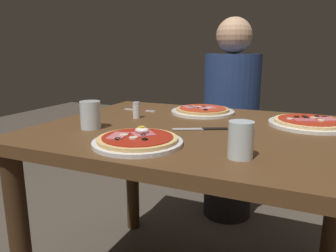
{
  "coord_description": "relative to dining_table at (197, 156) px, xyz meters",
  "views": [
    {
      "loc": [
        0.36,
        -1.08,
        0.99
      ],
      "look_at": [
        -0.05,
        -0.14,
        0.75
      ],
      "focal_mm": 34.41,
      "sensor_mm": 36.0,
      "label": 1
    }
  ],
  "objects": [
    {
      "name": "dining_table",
      "position": [
        0.0,
        0.0,
        0.0
      ],
      "size": [
        1.13,
        0.89,
        0.72
      ],
      "color": "brown",
      "rests_on": "ground"
    },
    {
      "name": "pizza_foreground",
      "position": [
        -0.09,
        -0.28,
        0.12
      ],
      "size": [
        0.27,
        0.27,
        0.05
      ],
      "color": "white",
      "rests_on": "dining_table"
    },
    {
      "name": "pizza_across_left",
      "position": [
        -0.07,
        0.27,
        0.12
      ],
      "size": [
        0.28,
        0.28,
        0.03
      ],
      "color": "white",
      "rests_on": "dining_table"
    },
    {
      "name": "pizza_across_right",
      "position": [
        0.37,
        0.19,
        0.12
      ],
      "size": [
        0.29,
        0.29,
        0.03
      ],
      "color": "white",
      "rests_on": "dining_table"
    },
    {
      "name": "water_glass_near",
      "position": [
        0.21,
        -0.28,
        0.15
      ],
      "size": [
        0.07,
        0.07,
        0.1
      ],
      "color": "silver",
      "rests_on": "dining_table"
    },
    {
      "name": "water_glass_far",
      "position": [
        -0.34,
        -0.17,
        0.15
      ],
      "size": [
        0.07,
        0.07,
        0.1
      ],
      "color": "silver",
      "rests_on": "dining_table"
    },
    {
      "name": "fork",
      "position": [
        -0.37,
        0.21,
        0.11
      ],
      "size": [
        0.16,
        0.02,
        0.0
      ],
      "color": "silver",
      "rests_on": "dining_table"
    },
    {
      "name": "knife",
      "position": [
        0.03,
        -0.02,
        0.11
      ],
      "size": [
        0.18,
        0.1,
        0.01
      ],
      "color": "silver",
      "rests_on": "dining_table"
    },
    {
      "name": "salt_shaker",
      "position": [
        -0.28,
        0.06,
        0.14
      ],
      "size": [
        0.03,
        0.03,
        0.07
      ],
      "color": "white",
      "rests_on": "dining_table"
    },
    {
      "name": "diner_person",
      "position": [
        -0.05,
        0.76,
        -0.05
      ],
      "size": [
        0.32,
        0.32,
        1.18
      ],
      "rotation": [
        0.0,
        0.0,
        3.14
      ],
      "color": "black",
      "rests_on": "ground"
    }
  ]
}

